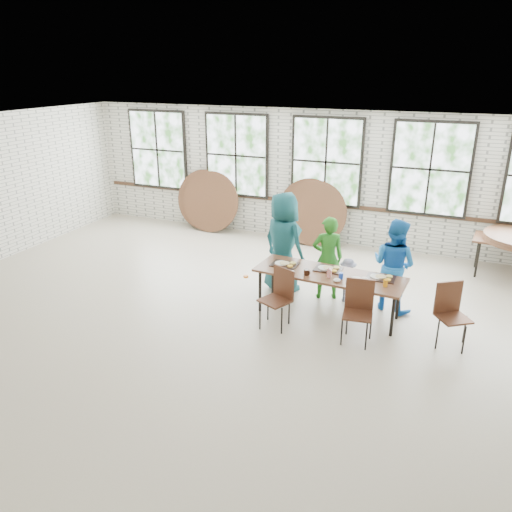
# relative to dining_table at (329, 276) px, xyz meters

# --- Properties ---
(room) EXTENTS (12.00, 12.00, 12.00)m
(room) POSITION_rel_dining_table_xyz_m (-1.08, 3.56, 1.14)
(room) COLOR #B7A591
(room) RESTS_ON ground
(dining_table) EXTENTS (2.45, 0.97, 0.74)m
(dining_table) POSITION_rel_dining_table_xyz_m (0.00, 0.00, 0.00)
(dining_table) COLOR brown
(dining_table) RESTS_ON ground
(chair_near_left) EXTENTS (0.55, 0.54, 0.95)m
(chair_near_left) POSITION_rel_dining_table_xyz_m (-0.62, -0.63, -0.13)
(chair_near_left) COLOR #4C2919
(chair_near_left) RESTS_ON ground
(chair_near_right) EXTENTS (0.47, 0.46, 0.95)m
(chair_near_right) POSITION_rel_dining_table_xyz_m (0.61, -0.59, -0.13)
(chair_near_right) COLOR #4C2919
(chair_near_right) RESTS_ON ground
(chair_spare) EXTENTS (0.58, 0.57, 0.95)m
(chair_spare) POSITION_rel_dining_table_xyz_m (1.87, -0.17, -0.13)
(chair_spare) COLOR #4C2919
(chair_spare) RESTS_ON ground
(adult_teal) EXTENTS (1.06, 0.90, 1.83)m
(adult_teal) POSITION_rel_dining_table_xyz_m (-1.02, 0.65, 0.23)
(adult_teal) COLOR navy
(adult_teal) RESTS_ON ground
(adult_green) EXTENTS (0.64, 0.54, 1.49)m
(adult_green) POSITION_rel_dining_table_xyz_m (-0.21, 0.65, 0.06)
(adult_green) COLOR #25721E
(adult_green) RESTS_ON ground
(toddler) EXTENTS (0.58, 0.45, 0.79)m
(toddler) POSITION_rel_dining_table_xyz_m (0.16, 0.65, -0.30)
(toddler) COLOR #13163E
(toddler) RESTS_ON ground
(adult_blue) EXTENTS (0.95, 0.86, 1.58)m
(adult_blue) POSITION_rel_dining_table_xyz_m (0.91, 0.65, 0.10)
(adult_blue) COLOR blue
(adult_blue) RESTS_ON ground
(tabletop_clutter) EXTENTS (2.03, 0.66, 0.11)m
(tabletop_clutter) POSITION_rel_dining_table_xyz_m (0.12, -0.04, 0.08)
(tabletop_clutter) COLOR black
(tabletop_clutter) RESTS_ON dining_table
(round_tops_leaning) EXTENTS (4.37, 0.47, 1.49)m
(round_tops_leaning) POSITION_rel_dining_table_xyz_m (-2.66, 3.36, 0.05)
(round_tops_leaning) COLOR brown
(round_tops_leaning) RESTS_ON ground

